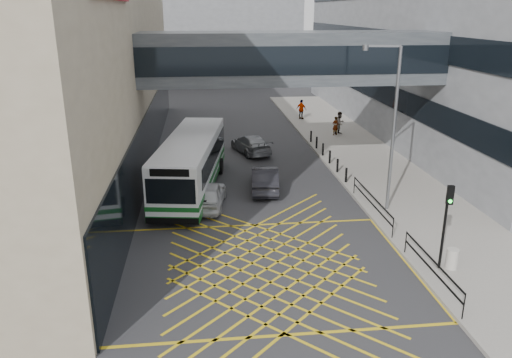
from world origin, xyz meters
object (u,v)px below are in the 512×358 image
object	(u,v)px
litter_bin	(452,259)
pedestrian_a	(335,126)
car_dark	(265,179)
pedestrian_c	(301,109)
car_white	(209,194)
pedestrian_b	(340,123)
street_lamp	(391,120)
traffic_light	(447,215)
bus	(191,162)
car_silver	(251,143)

from	to	relation	value
litter_bin	pedestrian_a	distance (m)	23.13
car_dark	pedestrian_c	distance (m)	20.29
car_white	pedestrian_c	bearing A→B (deg)	-105.08
litter_bin	pedestrian_b	distance (m)	23.52
car_white	street_lamp	size ratio (longest dim) A/B	0.53
traffic_light	pedestrian_b	size ratio (longest dim) A/B	1.92
car_dark	litter_bin	distance (m)	12.32
car_white	car_dark	size ratio (longest dim) A/B	0.97
car_dark	pedestrian_a	xyz separation A→B (m)	(7.63, 12.53, 0.22)
pedestrian_a	pedestrian_b	distance (m)	0.63
pedestrian_b	pedestrian_a	bearing A→B (deg)	-176.03
traffic_light	litter_bin	distance (m)	2.01
bus	traffic_light	xyz separation A→B (m)	(10.14, -11.12, 0.79)
traffic_light	car_white	bearing A→B (deg)	147.41
pedestrian_a	pedestrian_b	world-z (taller)	pedestrian_b
traffic_light	pedestrian_c	world-z (taller)	traffic_light
car_dark	litter_bin	xyz separation A→B (m)	(6.35, -10.56, -0.14)
street_lamp	pedestrian_b	size ratio (longest dim) A/B	4.45
car_dark	street_lamp	bearing A→B (deg)	151.76
car_dark	car_silver	size ratio (longest dim) A/B	0.99
traffic_light	pedestrian_a	distance (m)	23.23
car_dark	pedestrian_b	distance (m)	15.24
bus	car_silver	bearing A→B (deg)	70.02
street_lamp	litter_bin	xyz separation A→B (m)	(0.49, -6.60, -4.40)
bus	street_lamp	xyz separation A→B (m)	(10.14, -4.51, 3.24)
traffic_light	car_dark	bearing A→B (deg)	128.31
car_white	litter_bin	xyz separation A→B (m)	(9.72, -8.27, -0.13)
car_dark	car_silver	bearing A→B (deg)	-84.41
litter_bin	car_silver	bearing A→B (deg)	108.48
car_white	street_lamp	distance (m)	10.30
litter_bin	pedestrian_b	world-z (taller)	pedestrian_b
traffic_light	pedestrian_b	distance (m)	23.62
pedestrian_b	pedestrian_c	distance (m)	6.77
car_silver	car_white	bearing A→B (deg)	56.89
bus	traffic_light	bearing A→B (deg)	-38.62
bus	pedestrian_c	distance (m)	21.49
car_silver	pedestrian_a	bearing A→B (deg)	-166.35
traffic_light	pedestrian_b	xyz separation A→B (m)	(2.26, 23.47, -1.42)
litter_bin	pedestrian_c	distance (m)	29.91
litter_bin	pedestrian_c	size ratio (longest dim) A/B	0.45
pedestrian_a	car_silver	bearing A→B (deg)	7.08
car_dark	car_white	bearing A→B (deg)	40.05
car_white	pedestrian_b	distance (m)	19.04
pedestrian_c	traffic_light	bearing A→B (deg)	133.32
car_dark	traffic_light	xyz separation A→B (m)	(5.86, -10.58, 1.80)
car_white	pedestrian_a	bearing A→B (deg)	-118.04
pedestrian_b	car_white	bearing A→B (deg)	-159.48
litter_bin	pedestrian_b	xyz separation A→B (m)	(1.77, 23.45, 0.53)
traffic_light	street_lamp	size ratio (longest dim) A/B	0.43
bus	car_white	size ratio (longest dim) A/B	2.62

